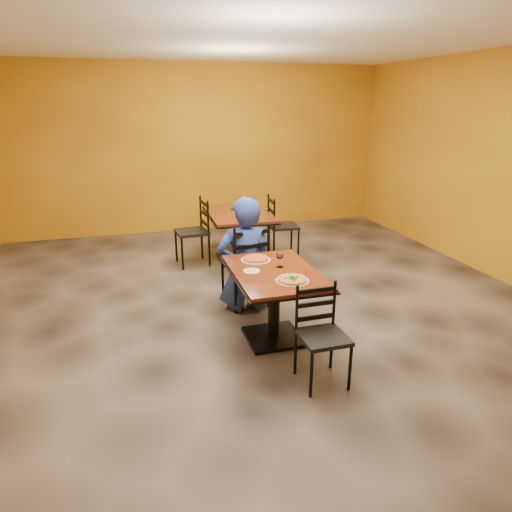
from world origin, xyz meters
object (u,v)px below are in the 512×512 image
object	(u,v)px
diner	(245,254)
side_plate	(252,271)
chair_second_right	(283,226)
chair_main_near	(323,338)
plate_far	(256,260)
table_main	(274,289)
plate_main	(292,281)
table_second	(239,224)
chair_second_left	(192,232)
pizza_main	(292,279)
chair_main_far	(245,264)
wine_glass	(280,259)
pizza_far	(256,258)

from	to	relation	value
diner	side_plate	world-z (taller)	diner
chair_second_right	diner	distance (m)	2.01
chair_main_near	plate_far	xyz separation A→B (m)	(-0.25, 1.19, 0.33)
chair_main_near	side_plate	world-z (taller)	chair_main_near
table_main	plate_main	xyz separation A→B (m)	(0.07, -0.31, 0.20)
table_second	plate_far	distance (m)	2.21
chair_second_left	side_plate	xyz separation A→B (m)	(0.23, -2.49, 0.26)
table_second	side_plate	size ratio (longest dim) A/B	8.60
chair_second_left	plate_main	distance (m)	2.90
pizza_main	side_plate	xyz separation A→B (m)	(-0.29, 0.35, -0.02)
table_main	chair_second_left	bearing A→B (deg)	100.20
chair_second_right	plate_far	xyz separation A→B (m)	(-1.07, -2.18, 0.28)
table_main	chair_second_right	distance (m)	2.71
chair_main_far	wine_glass	bearing A→B (deg)	91.05
table_main	table_second	world-z (taller)	same
table_main	chair_second_left	distance (m)	2.57
plate_far	side_plate	world-z (taller)	same
chair_second_left	pizza_far	size ratio (longest dim) A/B	3.53
chair_second_right	side_plate	size ratio (longest dim) A/B	5.99
chair_second_left	plate_main	world-z (taller)	chair_second_left
chair_main_far	plate_far	distance (m)	0.63
table_second	diner	xyz separation A→B (m)	(-0.35, -1.70, 0.11)
plate_main	diner	bearing A→B (deg)	97.92
table_second	side_plate	world-z (taller)	side_plate
wine_glass	table_second	bearing A→B (deg)	85.82
plate_main	table_main	bearing A→B (deg)	103.48
diner	table_second	bearing A→B (deg)	-96.67
chair_main_far	diner	distance (m)	0.19
table_second	plate_far	size ratio (longest dim) A/B	4.44
table_second	plate_main	size ratio (longest dim) A/B	4.44
diner	plate_far	size ratio (longest dim) A/B	4.31
table_main	chair_second_left	xyz separation A→B (m)	(-0.45, 2.53, -0.06)
plate_far	pizza_main	bearing A→B (deg)	-76.14
table_main	chair_main_far	distance (m)	0.94
table_second	chair_main_far	size ratio (longest dim) A/B	1.35
plate_main	table_second	bearing A→B (deg)	86.19
plate_main	side_plate	bearing A→B (deg)	130.22
chair_main_near	plate_main	size ratio (longest dim) A/B	2.77
chair_main_far	plate_far	world-z (taller)	chair_main_far
plate_main	side_plate	distance (m)	0.46
chair_second_right	chair_second_left	bearing A→B (deg)	94.14
chair_second_right	pizza_far	world-z (taller)	chair_second_right
table_main	chair_second_right	bearing A→B (deg)	68.79
chair_main_far	diner	xyz separation A→B (m)	(-0.03, -0.10, 0.16)
pizza_main	wine_glass	world-z (taller)	wine_glass
table_main	chair_main_far	size ratio (longest dim) A/B	1.21
chair_second_right	plate_main	world-z (taller)	chair_second_right
chair_main_far	chair_second_right	xyz separation A→B (m)	(1.04, 1.59, -0.03)
chair_second_left	pizza_main	distance (m)	2.90
chair_main_far	diner	world-z (taller)	diner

